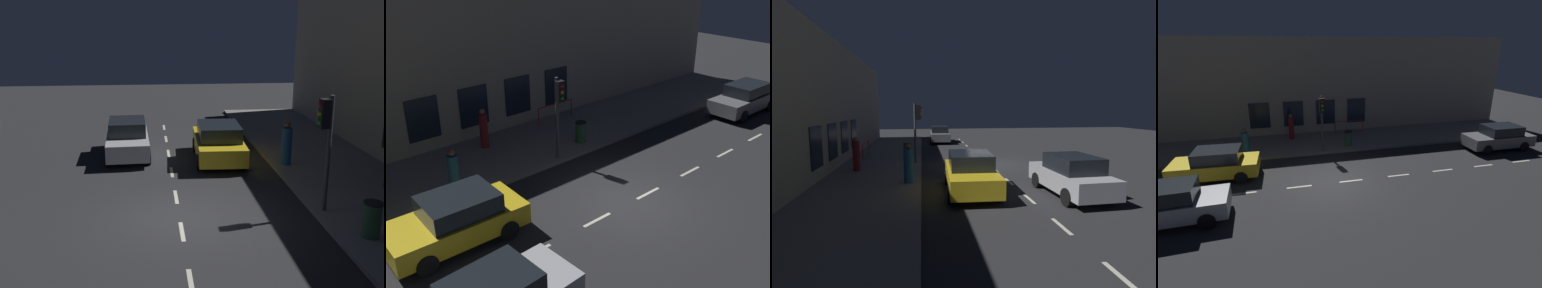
% 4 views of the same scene
% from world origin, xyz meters
% --- Properties ---
extents(ground_plane, '(60.00, 60.00, 0.00)m').
position_xyz_m(ground_plane, '(0.00, 0.00, 0.00)').
color(ground_plane, '#28282B').
extents(sidewalk, '(4.50, 32.00, 0.15)m').
position_xyz_m(sidewalk, '(6.25, 0.00, 0.07)').
color(sidewalk, gray).
rests_on(sidewalk, ground).
extents(building_facade, '(0.65, 32.00, 7.05)m').
position_xyz_m(building_facade, '(8.80, -0.00, 3.52)').
color(building_facade, '#B2A893').
rests_on(building_facade, ground).
extents(lane_centre_line, '(0.12, 27.20, 0.01)m').
position_xyz_m(lane_centre_line, '(0.00, -1.00, 0.00)').
color(lane_centre_line, beige).
rests_on(lane_centre_line, ground).
extents(traffic_light, '(0.47, 0.32, 3.47)m').
position_xyz_m(traffic_light, '(4.20, -0.27, 2.59)').
color(traffic_light, '#424244').
rests_on(traffic_light, sidewalk).
extents(parked_car_0, '(2.10, 4.29, 1.58)m').
position_xyz_m(parked_car_0, '(2.02, 5.58, 0.79)').
color(parked_car_0, gold).
rests_on(parked_car_0, ground).
extents(parked_car_1, '(1.87, 4.38, 1.58)m').
position_xyz_m(parked_car_1, '(2.23, -11.55, 0.79)').
color(parked_car_1, slate).
rests_on(parked_car_1, ground).
extents(parked_car_2, '(1.94, 4.08, 1.58)m').
position_xyz_m(parked_car_2, '(-1.75, 6.56, 0.79)').
color(parked_car_2, '#B7B7BC').
rests_on(parked_car_2, ground).
extents(pedestrian_0, '(0.50, 0.50, 1.77)m').
position_xyz_m(pedestrian_0, '(7.29, 1.47, 0.98)').
color(pedestrian_0, maroon).
rests_on(pedestrian_0, sidewalk).
extents(pedestrian_1, '(0.49, 0.49, 1.73)m').
position_xyz_m(pedestrian_1, '(4.54, 4.33, 0.94)').
color(pedestrian_1, '#1E5189').
rests_on(pedestrian_1, sidewalk).
extents(trash_bin, '(0.50, 0.50, 0.97)m').
position_xyz_m(trash_bin, '(4.88, -2.07, 0.64)').
color(trash_bin, '#2D5633').
rests_on(trash_bin, sidewalk).
extents(red_railing, '(0.05, 2.16, 0.97)m').
position_xyz_m(red_railing, '(7.59, -2.80, 0.87)').
color(red_railing, red).
rests_on(red_railing, sidewalk).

